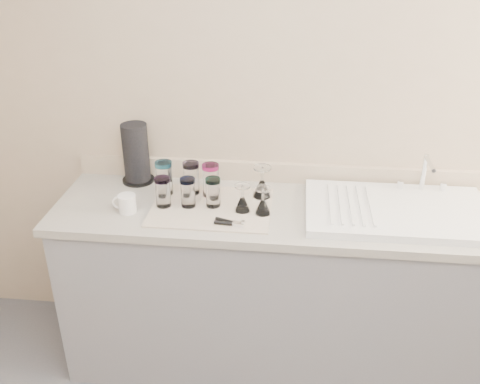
# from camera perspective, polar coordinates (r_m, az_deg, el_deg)

# --- Properties ---
(room_envelope) EXTENTS (3.54, 3.50, 2.52)m
(room_envelope) POSITION_cam_1_polar(r_m,az_deg,el_deg) (1.11, 1.78, -1.75)
(room_envelope) COLOR #57585D
(room_envelope) RESTS_ON ground
(counter_unit) EXTENTS (2.06, 0.62, 0.90)m
(counter_unit) POSITION_cam_1_polar(r_m,az_deg,el_deg) (2.72, 3.49, -10.02)
(counter_unit) COLOR slate
(counter_unit) RESTS_ON ground
(sink_unit) EXTENTS (0.82, 0.50, 0.22)m
(sink_unit) POSITION_cam_1_polar(r_m,az_deg,el_deg) (2.52, 16.46, -1.88)
(sink_unit) COLOR white
(sink_unit) RESTS_ON counter_unit
(dish_towel) EXTENTS (0.55, 0.42, 0.01)m
(dish_towel) POSITION_cam_1_polar(r_m,az_deg,el_deg) (2.48, -3.06, -1.63)
(dish_towel) COLOR beige
(dish_towel) RESTS_ON counter_unit
(tumbler_teal) EXTENTS (0.08, 0.08, 0.16)m
(tumbler_teal) POSITION_cam_1_polar(r_m,az_deg,el_deg) (2.58, -8.08, 1.54)
(tumbler_teal) COLOR white
(tumbler_teal) RESTS_ON dish_towel
(tumbler_cyan) EXTENTS (0.08, 0.08, 0.16)m
(tumbler_cyan) POSITION_cam_1_polar(r_m,az_deg,el_deg) (2.57, -5.21, 1.53)
(tumbler_cyan) COLOR white
(tumbler_cyan) RESTS_ON dish_towel
(tumbler_purple) EXTENTS (0.08, 0.08, 0.16)m
(tumbler_purple) POSITION_cam_1_polar(r_m,az_deg,el_deg) (2.54, -3.14, 1.29)
(tumbler_purple) COLOR white
(tumbler_purple) RESTS_ON dish_towel
(tumbler_magenta) EXTENTS (0.07, 0.07, 0.14)m
(tumbler_magenta) POSITION_cam_1_polar(r_m,az_deg,el_deg) (2.47, -8.22, 0.04)
(tumbler_magenta) COLOR white
(tumbler_magenta) RESTS_ON dish_towel
(tumbler_blue) EXTENTS (0.07, 0.07, 0.14)m
(tumbler_blue) POSITION_cam_1_polar(r_m,az_deg,el_deg) (2.46, -5.58, -0.01)
(tumbler_blue) COLOR white
(tumbler_blue) RESTS_ON dish_towel
(tumbler_lavender) EXTENTS (0.07, 0.07, 0.14)m
(tumbler_lavender) POSITION_cam_1_polar(r_m,az_deg,el_deg) (2.45, -2.89, -0.01)
(tumbler_lavender) COLOR white
(tumbler_lavender) RESTS_ON dish_towel
(goblet_back_right) EXTENTS (0.09, 0.09, 0.15)m
(goblet_back_right) POSITION_cam_1_polar(r_m,az_deg,el_deg) (2.54, 2.36, 0.59)
(goblet_back_right) COLOR white
(goblet_back_right) RESTS_ON dish_towel
(goblet_front_left) EXTENTS (0.07, 0.07, 0.13)m
(goblet_front_left) POSITION_cam_1_polar(r_m,az_deg,el_deg) (2.42, 0.26, -1.08)
(goblet_front_left) COLOR white
(goblet_front_left) RESTS_ON dish_towel
(goblet_front_right) EXTENTS (0.07, 0.07, 0.13)m
(goblet_front_right) POSITION_cam_1_polar(r_m,az_deg,el_deg) (2.40, 2.44, -1.37)
(goblet_front_right) COLOR white
(goblet_front_right) RESTS_ON dish_towel
(can_opener) EXTENTS (0.14, 0.07, 0.02)m
(can_opener) POSITION_cam_1_polar(r_m,az_deg,el_deg) (2.32, -1.11, -3.30)
(can_opener) COLOR silver
(can_opener) RESTS_ON dish_towel
(white_mug) EXTENTS (0.12, 0.09, 0.08)m
(white_mug) POSITION_cam_1_polar(r_m,az_deg,el_deg) (2.48, -12.00, -1.21)
(white_mug) COLOR white
(white_mug) RESTS_ON counter_unit
(paper_towel_roll) EXTENTS (0.16, 0.16, 0.30)m
(paper_towel_roll) POSITION_cam_1_polar(r_m,az_deg,el_deg) (2.72, -11.03, 4.00)
(paper_towel_roll) COLOR black
(paper_towel_roll) RESTS_ON counter_unit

